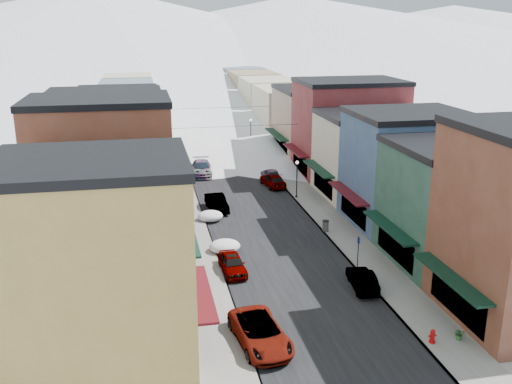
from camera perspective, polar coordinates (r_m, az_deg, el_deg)
name	(u,v)px	position (r m, az deg, el deg)	size (l,w,h in m)	color
ground	(347,365)	(33.32, 9.12, -16.73)	(600.00, 600.00, 0.00)	gray
road	(212,143)	(88.35, -4.47, 4.88)	(10.00, 160.00, 0.01)	black
sidewalk_left	(168,145)	(87.81, -8.76, 4.71)	(3.20, 160.00, 0.15)	gray
sidewalk_right	(254,141)	(89.35, -0.25, 5.11)	(3.20, 160.00, 0.15)	gray
curb_left	(179,144)	(87.89, -7.75, 4.76)	(0.10, 160.00, 0.15)	slate
curb_right	(244,141)	(89.07, -1.23, 5.07)	(0.10, 160.00, 0.15)	slate
bldg_l_yellow	(97,260)	(32.47, -15.58, -6.56)	(11.30, 8.70, 11.50)	#B58F42
bldg_l_cream	(106,224)	(40.73, -14.74, -3.15)	(11.30, 8.20, 9.50)	beige
bldg_l_brick_near	(103,174)	(47.97, -15.03, 1.73)	(12.30, 8.20, 12.50)	brown
bldg_l_grayblue	(115,169)	(56.59, -13.95, 2.25)	(11.30, 9.20, 9.00)	slate
bldg_l_brick_far	(108,140)	(65.19, -14.63, 5.01)	(13.30, 9.20, 11.00)	brown
bldg_l_tan	(120,128)	(75.05, -13.49, 6.21)	(11.30, 11.20, 10.00)	tan
bldg_r_green	(458,203)	(46.58, 19.58, -1.06)	(11.30, 9.20, 9.50)	#224839
bldg_r_blue	(407,168)	(54.02, 14.83, 2.32)	(11.30, 9.20, 10.50)	#324D72
bldg_r_cream	(373,154)	(62.33, 11.61, 3.74)	(12.30, 9.20, 9.00)	beige
bldg_r_brick_far	(348,127)	(70.44, 9.23, 6.40)	(13.30, 9.20, 11.50)	maroon
bldg_r_tan	(316,122)	(79.60, 6.00, 6.99)	(11.30, 11.20, 9.50)	#947761
distant_blocks	(196,98)	(110.23, -6.03, 9.34)	(34.00, 55.00, 8.00)	gray
mountain_ridge	(117,27)	(303.14, -13.69, 15.70)	(670.00, 340.00, 34.00)	silver
overhead_cables	(222,116)	(75.02, -3.37, 7.57)	(16.40, 15.04, 0.04)	black
car_white_suv	(260,333)	(34.27, 0.43, -13.88)	(2.65, 5.75, 1.60)	silver
car_silver_sedan	(232,264)	(43.23, -2.37, -7.16)	(1.70, 4.23, 1.44)	#919399
car_dark_hatch	(217,203)	(56.98, -3.95, -1.09)	(1.64, 4.72, 1.55)	black
car_silver_wagon	(202,168)	(70.13, -5.46, 2.39)	(2.39, 5.87, 1.70)	#A5A6AD
car_green_sedan	(362,279)	(41.49, 10.59, -8.58)	(1.46, 4.18, 1.38)	black
car_gray_suv	(273,180)	(64.89, 1.69, 1.21)	(1.87, 4.65, 1.58)	gray
car_black_sedan	(271,175)	(67.54, 1.51, 1.74)	(1.90, 4.67, 1.36)	black
car_lane_silver	(206,139)	(88.14, -5.04, 5.30)	(1.66, 4.12, 1.40)	gray
car_lane_white	(216,128)	(96.03, -4.02, 6.36)	(2.75, 5.95, 1.65)	silver
fire_hydrant	(432,336)	(35.93, 17.23, -13.63)	(0.50, 0.38, 0.85)	red
parking_sign	(358,249)	(44.18, 10.18, -5.64)	(0.10, 0.33, 2.48)	black
trash_can	(326,226)	(51.35, 6.97, -3.37)	(0.59, 0.59, 0.99)	#5C5F61
streetlamp_near	(297,174)	(60.25, 4.11, 1.77)	(0.33, 0.33, 3.97)	black
streetlamp_far	(251,130)	(83.73, -0.53, 6.26)	(0.36, 0.36, 4.30)	black
planter_near	(459,334)	(36.75, 19.67, -13.23)	(0.62, 0.54, 0.69)	#376F32
planter_far	(459,335)	(36.80, 19.67, -13.34)	(0.30, 0.30, 0.53)	#2A4F24
snow_pile_near	(225,246)	(46.97, -3.14, -5.42)	(2.55, 2.77, 1.08)	white
snow_pile_mid	(210,216)	(54.17, -4.59, -2.39)	(2.39, 2.67, 1.01)	white
snow_pile_far	(190,172)	(70.17, -6.58, 2.03)	(2.28, 2.60, 0.96)	white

